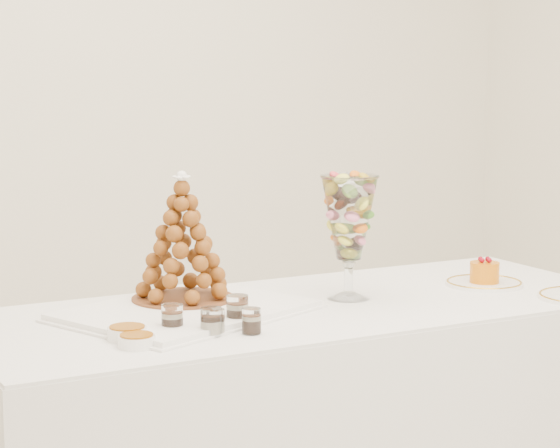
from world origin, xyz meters
TOP-DOWN VIEW (x-y plane):
  - buffet_table at (0.04, 0.16)m, footprint 1.87×0.81m
  - lace_tray at (-0.30, 0.22)m, footprint 0.71×0.62m
  - macaron_vase at (0.18, 0.17)m, footprint 0.16×0.16m
  - cake_plate at (0.64, 0.13)m, footprint 0.23×0.23m
  - verrine_a at (-0.41, 0.06)m, footprint 0.06×0.06m
  - verrine_b at (-0.32, -0.01)m, footprint 0.06×0.06m
  - verrine_c at (-0.23, 0.06)m, footprint 0.07×0.07m
  - verrine_d at (-0.34, -0.01)m, footprint 0.06×0.06m
  - verrine_e at (-0.24, -0.04)m, footprint 0.05×0.05m
  - ramekin_back at (-0.53, 0.05)m, footprint 0.09×0.09m
  - ramekin_front at (-0.54, -0.02)m, footprint 0.09×0.09m
  - croquembouche at (-0.26, 0.32)m, footprint 0.28×0.28m
  - mousse_cake at (0.63, 0.12)m, footprint 0.09×0.09m

SIDE VIEW (x-z plane):
  - buffet_table at x=0.04m, z-range 0.00..0.70m
  - cake_plate at x=0.64m, z-range 0.70..0.71m
  - lace_tray at x=-0.30m, z-range 0.70..0.72m
  - ramekin_front at x=-0.54m, z-range 0.70..0.73m
  - ramekin_back at x=-0.53m, z-range 0.70..0.73m
  - verrine_b at x=-0.32m, z-range 0.70..0.76m
  - verrine_e at x=-0.24m, z-range 0.70..0.76m
  - verrine_d at x=-0.34m, z-range 0.70..0.77m
  - verrine_a at x=-0.41m, z-range 0.70..0.77m
  - verrine_c at x=-0.23m, z-range 0.70..0.78m
  - mousse_cake at x=0.63m, z-range 0.71..0.78m
  - croquembouche at x=-0.26m, z-range 0.72..1.07m
  - macaron_vase at x=0.18m, z-range 0.75..1.10m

